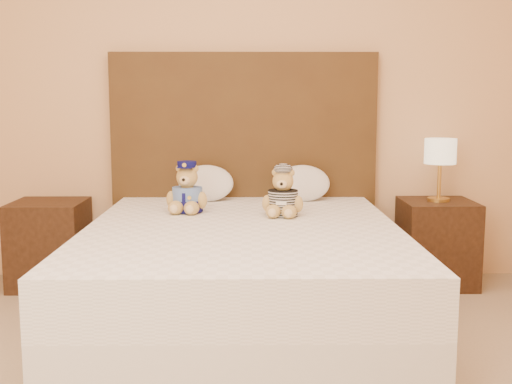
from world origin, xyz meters
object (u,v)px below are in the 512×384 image
teddy_prisoner (283,192)px  nightstand_right (437,243)px  nightstand_left (50,244)px  pillow_left (206,181)px  pillow_right (303,181)px  bed (243,277)px  teddy_police (187,187)px  lamp (440,155)px

teddy_prisoner → nightstand_right: bearing=37.1°
nightstand_left → teddy_prisoner: (1.47, -0.52, 0.41)m
pillow_left → pillow_right: 0.62m
bed → nightstand_left: size_ratio=3.64×
bed → teddy_prisoner: bearing=51.0°
nightstand_right → teddy_prisoner: 1.22m
nightstand_left → pillow_left: (1.01, 0.03, 0.40)m
nightstand_left → nightstand_right: same height
bed → pillow_right: 1.00m
teddy_police → nightstand_left: bearing=166.6°
bed → teddy_police: (-0.32, 0.40, 0.42)m
teddy_police → pillow_right: bearing=41.6°
bed → nightstand_right: (1.25, 0.80, -0.00)m
teddy_prisoner → bed: bearing=-118.9°
bed → nightstand_left: 1.48m
bed → teddy_prisoner: (0.22, 0.28, 0.41)m
nightstand_left → pillow_left: 1.09m
bed → pillow_left: (-0.24, 0.83, 0.40)m
bed → pillow_right: size_ratio=5.71×
lamp → nightstand_right: bearing=0.0°
teddy_police → pillow_left: size_ratio=0.83×
teddy_police → nightstand_right: bearing=24.3°
nightstand_right → teddy_police: teddy_police is taller
lamp → pillow_right: size_ratio=1.14×
nightstand_left → lamp: size_ratio=1.38×
nightstand_right → lamp: (-0.00, 0.00, 0.57)m
bed → nightstand_right: bearing=32.6°
lamp → nightstand_left: bearing=180.0°
teddy_police → pillow_right: teddy_police is taller
nightstand_left → lamp: (2.50, 0.00, 0.57)m
teddy_prisoner → nightstand_left: bearing=170.5°
pillow_right → pillow_left: bearing=180.0°
nightstand_left → teddy_police: teddy_police is taller
lamp → pillow_left: bearing=178.8°
nightstand_left → nightstand_right: 2.50m
nightstand_left → teddy_prisoner: bearing=-19.6°
lamp → pillow_right: bearing=178.0°
bed → nightstand_left: (-1.25, 0.80, -0.00)m
nightstand_left → pillow_right: pillow_right is taller
nightstand_left → pillow_right: 1.68m
lamp → pillow_left: (-1.49, 0.03, -0.17)m
nightstand_left → pillow_right: bearing=1.1°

